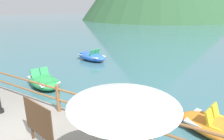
# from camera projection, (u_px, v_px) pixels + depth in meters

# --- Properties ---
(ground_plane) EXTENTS (200.00, 200.00, 0.00)m
(ground_plane) POSITION_uv_depth(u_px,v_px,m) (204.00, 28.00, 37.96)
(ground_plane) COLOR #3D6B75
(dock_railing) EXTENTS (23.92, 0.12, 0.95)m
(dock_railing) POSITION_uv_depth(u_px,v_px,m) (58.00, 95.00, 6.30)
(dock_railing) COLOR brown
(dock_railing) RESTS_ON promenade_dock
(sign_board) EXTENTS (1.17, 0.22, 1.19)m
(sign_board) POSITION_uv_depth(u_px,v_px,m) (38.00, 120.00, 4.65)
(sign_board) COLOR silver
(sign_board) RESTS_ON promenade_dock
(beach_umbrella) EXTENTS (1.70, 1.70, 2.24)m
(beach_umbrella) POSITION_uv_depth(u_px,v_px,m) (124.00, 96.00, 2.85)
(beach_umbrella) COLOR #B2B2B7
(beach_umbrella) RESTS_ON promenade_dock
(pedal_boat_1) EXTENTS (2.82, 1.84, 0.83)m
(pedal_boat_1) POSITION_uv_depth(u_px,v_px,m) (224.00, 129.00, 5.75)
(pedal_boat_1) COLOR orange
(pedal_boat_1) RESTS_ON ground
(pedal_boat_2) EXTENTS (2.75, 1.63, 0.90)m
(pedal_boat_2) POSITION_uv_depth(u_px,v_px,m) (92.00, 56.00, 14.23)
(pedal_boat_2) COLOR blue
(pedal_boat_2) RESTS_ON ground
(pedal_boat_3) EXTENTS (2.53, 1.77, 0.89)m
(pedal_boat_3) POSITION_uv_depth(u_px,v_px,m) (44.00, 81.00, 9.41)
(pedal_boat_3) COLOR green
(pedal_boat_3) RESTS_ON ground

